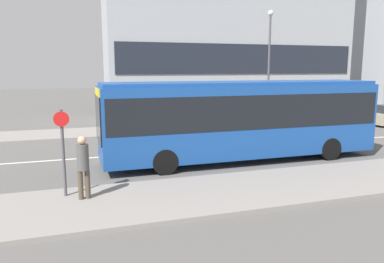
# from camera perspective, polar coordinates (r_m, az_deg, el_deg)

# --- Properties ---
(ground_plane) EXTENTS (120.00, 120.00, 0.00)m
(ground_plane) POSITION_cam_1_polar(r_m,az_deg,el_deg) (17.68, -2.00, -3.07)
(ground_plane) COLOR #595654
(sidewalk_near) EXTENTS (44.00, 3.50, 0.13)m
(sidewalk_near) POSITION_cam_1_polar(r_m,az_deg,el_deg) (11.99, 6.38, -9.01)
(sidewalk_near) COLOR gray
(sidewalk_near) RESTS_ON ground_plane
(sidewalk_far) EXTENTS (44.00, 3.50, 0.13)m
(sidewalk_far) POSITION_cam_1_polar(r_m,az_deg,el_deg) (23.63, -6.19, 0.28)
(sidewalk_far) COLOR gray
(sidewalk_far) RESTS_ON ground_plane
(lane_centerline) EXTENTS (41.80, 0.16, 0.01)m
(lane_centerline) POSITION_cam_1_polar(r_m,az_deg,el_deg) (17.67, -2.00, -3.06)
(lane_centerline) COLOR silver
(lane_centerline) RESTS_ON ground_plane
(apartment_block_left_tower) EXTENTS (19.89, 4.20, 16.58)m
(apartment_block_left_tower) POSITION_cam_1_polar(r_m,az_deg,el_deg) (31.11, 6.20, 17.71)
(apartment_block_left_tower) COLOR #9EA3A8
(apartment_block_left_tower) RESTS_ON ground_plane
(city_bus) EXTENTS (11.75, 2.58, 3.34)m
(city_bus) POSITION_cam_1_polar(r_m,az_deg,el_deg) (15.86, 7.57, 2.43)
(city_bus) COLOR #194793
(city_bus) RESTS_ON ground_plane
(parked_car_0) EXTENTS (3.92, 1.75, 1.31)m
(parked_car_0) POSITION_cam_1_polar(r_m,az_deg,el_deg) (25.84, 21.20, 1.73)
(parked_car_0) COLOR maroon
(parked_car_0) RESTS_ON ground_plane
(pedestrian_near_stop) EXTENTS (0.35, 0.34, 1.86)m
(pedestrian_near_stop) POSITION_cam_1_polar(r_m,az_deg,el_deg) (11.21, -16.27, -4.66)
(pedestrian_near_stop) COLOR #4C4233
(pedestrian_near_stop) RESTS_ON sidewalk_near
(bus_stop_sign) EXTENTS (0.44, 0.12, 2.59)m
(bus_stop_sign) POSITION_cam_1_polar(r_m,az_deg,el_deg) (11.53, -19.08, -2.11)
(bus_stop_sign) COLOR #4C4C51
(bus_stop_sign) RESTS_ON sidewalk_near
(street_lamp) EXTENTS (0.36, 0.36, 7.43)m
(street_lamp) POSITION_cam_1_polar(r_m,az_deg,el_deg) (25.49, 11.67, 11.10)
(street_lamp) COLOR #4C4C51
(street_lamp) RESTS_ON sidewalk_far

